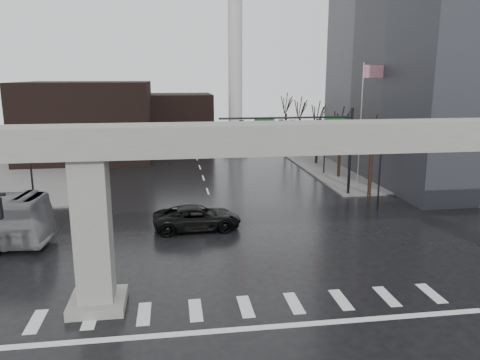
% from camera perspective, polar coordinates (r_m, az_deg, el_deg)
% --- Properties ---
extents(ground, '(160.00, 160.00, 0.00)m').
position_cam_1_polar(ground, '(24.17, 0.30, -14.08)').
color(ground, black).
rests_on(ground, ground).
extents(sidewalk_ne, '(28.00, 36.00, 0.15)m').
position_cam_1_polar(sidewalk_ne, '(65.27, 18.40, 2.53)').
color(sidewalk_ne, '#625F5D').
rests_on(sidewalk_ne, ground).
extents(elevated_guideway, '(48.00, 2.60, 8.70)m').
position_cam_1_polar(elevated_guideway, '(22.16, 3.55, 2.26)').
color(elevated_guideway, gray).
rests_on(elevated_guideway, ground).
extents(building_far_left, '(16.00, 14.00, 10.00)m').
position_cam_1_polar(building_far_left, '(64.49, -18.07, 6.86)').
color(building_far_left, black).
rests_on(building_far_left, ground).
extents(building_far_mid, '(10.00, 10.00, 8.00)m').
position_cam_1_polar(building_far_mid, '(73.65, -7.43, 7.25)').
color(building_far_mid, black).
rests_on(building_far_mid, ground).
extents(smokestack, '(3.60, 3.60, 30.00)m').
position_cam_1_polar(smokestack, '(68.00, -0.58, 14.80)').
color(smokestack, beige).
rests_on(smokestack, ground).
extents(signal_mast_arm, '(12.12, 0.43, 8.00)m').
position_cam_1_polar(signal_mast_arm, '(42.26, 8.58, 5.70)').
color(signal_mast_arm, black).
rests_on(signal_mast_arm, ground).
extents(flagpole_assembly, '(2.06, 0.12, 12.00)m').
position_cam_1_polar(flagpole_assembly, '(47.25, 14.92, 8.22)').
color(flagpole_assembly, silver).
rests_on(flagpole_assembly, ground).
extents(lamp_right_0, '(1.22, 0.32, 5.11)m').
position_cam_1_polar(lamp_right_0, '(39.80, 16.70, 1.44)').
color(lamp_right_0, black).
rests_on(lamp_right_0, ground).
extents(lamp_right_1, '(1.22, 0.32, 5.11)m').
position_cam_1_polar(lamp_right_1, '(52.62, 10.31, 4.42)').
color(lamp_right_1, black).
rests_on(lamp_right_1, ground).
extents(lamp_right_2, '(1.22, 0.32, 5.11)m').
position_cam_1_polar(lamp_right_2, '(65.92, 6.43, 6.19)').
color(lamp_right_2, black).
rests_on(lamp_right_2, ground).
extents(lamp_left_0, '(1.22, 0.32, 5.11)m').
position_cam_1_polar(lamp_left_0, '(37.51, -24.04, 0.20)').
color(lamp_left_0, black).
rests_on(lamp_left_0, ground).
extents(lamp_left_1, '(1.22, 0.32, 5.11)m').
position_cam_1_polar(lamp_left_1, '(50.91, -19.93, 3.58)').
color(lamp_left_1, black).
rests_on(lamp_left_1, ground).
extents(lamp_left_2, '(1.22, 0.32, 5.11)m').
position_cam_1_polar(lamp_left_2, '(64.57, -17.54, 5.54)').
color(lamp_left_2, black).
rests_on(lamp_left_2, ground).
extents(tree_right_0, '(1.09, 1.58, 7.50)m').
position_cam_1_polar(tree_right_0, '(43.93, 15.68, 1.61)').
color(tree_right_0, black).
rests_on(tree_right_0, ground).
extents(tree_right_1, '(1.09, 1.61, 7.67)m').
position_cam_1_polar(tree_right_1, '(51.21, 12.08, 3.41)').
color(tree_right_1, black).
rests_on(tree_right_1, ground).
extents(tree_right_2, '(1.10, 1.63, 7.85)m').
position_cam_1_polar(tree_right_2, '(58.68, 9.38, 4.74)').
color(tree_right_2, black).
rests_on(tree_right_2, ground).
extents(tree_right_3, '(1.11, 1.66, 8.02)m').
position_cam_1_polar(tree_right_3, '(66.27, 7.28, 5.77)').
color(tree_right_3, black).
rests_on(tree_right_3, ground).
extents(tree_right_4, '(1.12, 1.69, 8.19)m').
position_cam_1_polar(tree_right_4, '(73.94, 5.62, 6.57)').
color(tree_right_4, black).
rests_on(tree_right_4, ground).
extents(pickup_truck, '(6.42, 3.26, 1.74)m').
position_cam_1_polar(pickup_truck, '(33.75, -5.23, -4.61)').
color(pickup_truck, black).
rests_on(pickup_truck, ground).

